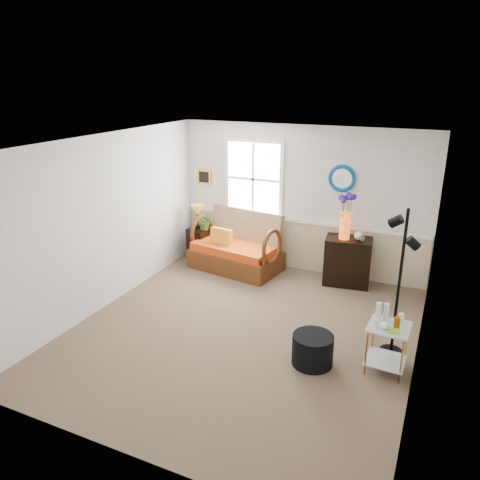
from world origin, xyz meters
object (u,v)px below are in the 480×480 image
at_px(side_table, 387,348).
at_px(floor_lamp, 399,284).
at_px(ottoman, 313,350).
at_px(cabinet, 348,261).
at_px(loveseat, 236,242).
at_px(lamp_stand, 199,244).

height_order(side_table, floor_lamp, floor_lamp).
bearing_deg(side_table, floor_lamp, 87.29).
relative_size(side_table, ottoman, 1.18).
bearing_deg(floor_lamp, cabinet, 128.91).
relative_size(loveseat, ottoman, 3.15).
bearing_deg(loveseat, floor_lamp, -20.44).
bearing_deg(cabinet, floor_lamp, -69.78).
bearing_deg(side_table, lamp_stand, 149.61).
xyz_separation_m(cabinet, side_table, (0.97, -2.31, -0.11)).
xyz_separation_m(loveseat, ottoman, (2.14, -2.35, -0.33)).
height_order(loveseat, floor_lamp, floor_lamp).
bearing_deg(loveseat, ottoman, -38.86).
height_order(loveseat, side_table, loveseat).
distance_m(loveseat, cabinet, 2.01).
xyz_separation_m(floor_lamp, ottoman, (-0.86, -0.67, -0.77)).
xyz_separation_m(lamp_stand, floor_lamp, (3.82, -1.80, 0.65)).
bearing_deg(loveseat, lamp_stand, -179.35).
bearing_deg(loveseat, cabinet, 14.44).
relative_size(cabinet, side_table, 1.36).
bearing_deg(floor_lamp, lamp_stand, 165.78).
relative_size(loveseat, cabinet, 1.96).
bearing_deg(lamp_stand, floor_lamp, -25.20).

